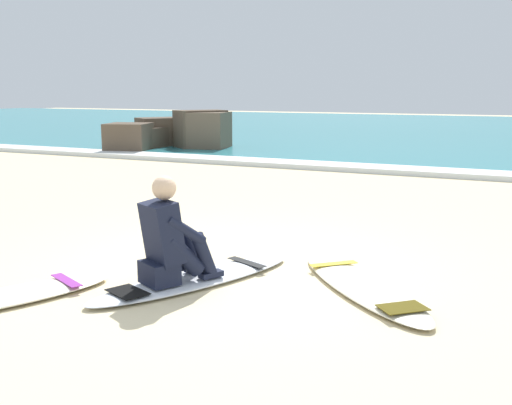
# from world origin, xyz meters

# --- Properties ---
(ground_plane) EXTENTS (80.00, 80.00, 0.00)m
(ground_plane) POSITION_xyz_m (0.00, 0.00, 0.00)
(ground_plane) COLOR beige
(sea) EXTENTS (80.00, 28.00, 0.10)m
(sea) POSITION_xyz_m (0.00, 21.59, 0.05)
(sea) COLOR teal
(sea) RESTS_ON ground
(breaking_foam) EXTENTS (80.00, 0.90, 0.11)m
(breaking_foam) POSITION_xyz_m (0.00, 7.89, 0.06)
(breaking_foam) COLOR white
(breaking_foam) RESTS_ON ground
(surfboard_main) EXTENTS (1.32, 2.26, 0.08)m
(surfboard_main) POSITION_xyz_m (-0.07, -0.45, 0.04)
(surfboard_main) COLOR silver
(surfboard_main) RESTS_ON ground
(surfer_seated) EXTENTS (0.60, 0.77, 0.95)m
(surfer_seated) POSITION_xyz_m (-0.17, -0.71, 0.44)
(surfer_seated) COLOR black
(surfer_seated) RESTS_ON surfboard_main
(surfboard_spare_near) EXTENTS (1.19, 1.80, 0.08)m
(surfboard_spare_near) POSITION_xyz_m (-1.23, -1.53, 0.04)
(surfboard_spare_near) COLOR #EFE5C6
(surfboard_spare_near) RESTS_ON ground
(surfboard_spare_far) EXTENTS (1.84, 1.90, 0.08)m
(surfboard_spare_far) POSITION_xyz_m (1.36, 0.01, 0.04)
(surfboard_spare_far) COLOR #EFE5C6
(surfboard_spare_far) RESTS_ON ground
(rock_outcrop_distant) EXTENTS (3.27, 3.18, 1.16)m
(rock_outcrop_distant) POSITION_xyz_m (-7.08, 9.84, 0.48)
(rock_outcrop_distant) COLOR brown
(rock_outcrop_distant) RESTS_ON ground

